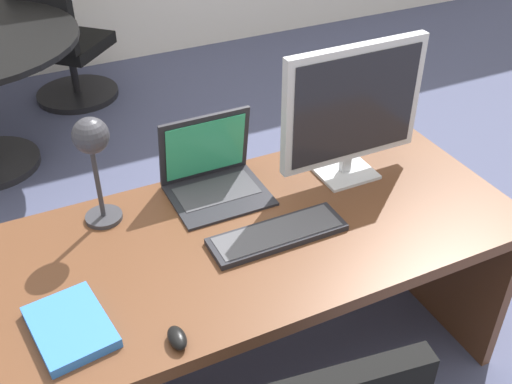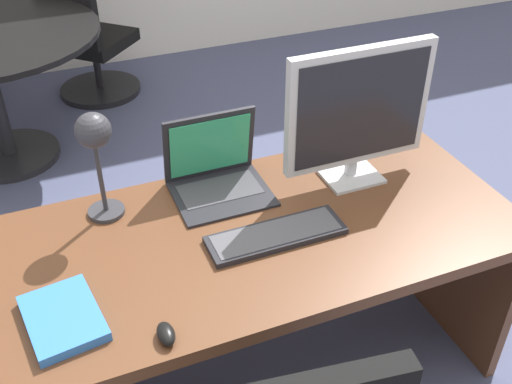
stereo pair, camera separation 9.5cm
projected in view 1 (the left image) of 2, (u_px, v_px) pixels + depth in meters
ground at (145, 178)px, 3.47m from camera, size 12.00×12.00×0.00m
desk at (255, 265)px, 2.09m from camera, size 1.68×0.78×0.72m
monitor at (353, 108)px, 2.04m from camera, size 0.52×0.16×0.49m
laptop at (211, 168)px, 2.09m from camera, size 0.32×0.28×0.27m
keyboard at (277, 234)px, 1.91m from camera, size 0.44×0.14×0.02m
mouse at (177, 338)px, 1.56m from camera, size 0.05×0.08×0.04m
desk_lamp at (93, 150)px, 1.81m from camera, size 0.12×0.14×0.38m
book at (70, 327)px, 1.59m from camera, size 0.22×0.28×0.03m
coffee_mug at (320, 143)px, 2.30m from camera, size 0.11×0.09×0.08m
meeting_chair_far at (64, 52)px, 4.04m from camera, size 0.66×0.66×0.90m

